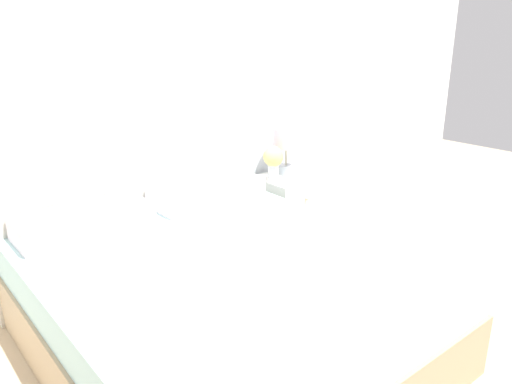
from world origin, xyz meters
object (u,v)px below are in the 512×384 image
object	(u,v)px
bed	(217,294)
nightstand	(287,211)
flower_vase	(274,160)
table_lamp	(286,143)
teacup	(301,173)

from	to	relation	value
bed	nightstand	bearing A→B (deg)	31.26
bed	flower_vase	bearing A→B (deg)	34.80
table_lamp	nightstand	bearing A→B (deg)	-120.53
table_lamp	teacup	size ratio (longest dim) A/B	3.96
nightstand	flower_vase	bearing A→B (deg)	179.05
nightstand	flower_vase	world-z (taller)	flower_vase
nightstand	table_lamp	size ratio (longest dim) A/B	1.54
bed	flower_vase	size ratio (longest dim) A/B	7.69
flower_vase	nightstand	bearing A→B (deg)	-0.95
bed	table_lamp	xyz separation A→B (m)	(1.28, 0.82, 0.55)
flower_vase	teacup	distance (m)	0.29
flower_vase	teacup	size ratio (longest dim) A/B	2.84
nightstand	teacup	xyz separation A→B (m)	(0.09, -0.05, 0.33)
table_lamp	teacup	xyz separation A→B (m)	(0.05, -0.13, -0.23)
nightstand	flower_vase	distance (m)	0.49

